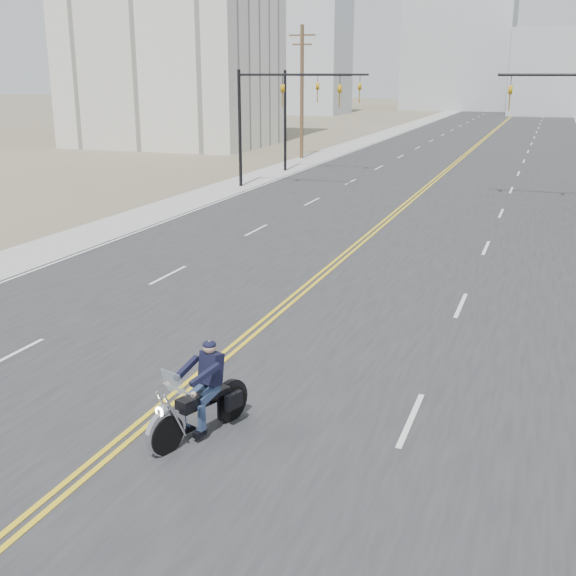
# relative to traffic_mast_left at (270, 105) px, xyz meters

# --- Properties ---
(ground_plane) EXTENTS (400.00, 400.00, 0.00)m
(ground_plane) POSITION_rel_traffic_mast_left_xyz_m (8.98, -32.00, -4.94)
(ground_plane) COLOR #776D56
(ground_plane) RESTS_ON ground
(road) EXTENTS (20.00, 200.00, 0.01)m
(road) POSITION_rel_traffic_mast_left_xyz_m (8.98, 38.00, -4.93)
(road) COLOR #303033
(road) RESTS_ON ground
(sidewalk_left) EXTENTS (3.00, 200.00, 0.01)m
(sidewalk_left) POSITION_rel_traffic_mast_left_xyz_m (-2.52, 38.00, -4.93)
(sidewalk_left) COLOR #A5A5A0
(sidewalk_left) RESTS_ON ground
(traffic_mast_left) EXTENTS (7.10, 0.26, 7.00)m
(traffic_mast_left) POSITION_rel_traffic_mast_left_xyz_m (0.00, 0.00, 0.00)
(traffic_mast_left) COLOR black
(traffic_mast_left) RESTS_ON ground
(traffic_mast_far) EXTENTS (6.10, 0.26, 7.00)m
(traffic_mast_far) POSITION_rel_traffic_mast_left_xyz_m (-0.33, 8.00, -0.06)
(traffic_mast_far) COLOR black
(traffic_mast_far) RESTS_ON ground
(utility_pole_left) EXTENTS (2.20, 0.30, 10.50)m
(utility_pole_left) POSITION_rel_traffic_mast_left_xyz_m (-3.52, 16.00, 0.54)
(utility_pole_left) COLOR brown
(utility_pole_left) RESTS_ON ground
(haze_bldg_a) EXTENTS (14.00, 12.00, 22.00)m
(haze_bldg_a) POSITION_rel_traffic_mast_left_xyz_m (-26.02, 83.00, 6.06)
(haze_bldg_a) COLOR #B7BCC6
(haze_bldg_a) RESTS_ON ground
(haze_bldg_b) EXTENTS (18.00, 14.00, 14.00)m
(haze_bldg_b) POSITION_rel_traffic_mast_left_xyz_m (16.98, 93.00, 2.06)
(haze_bldg_b) COLOR #ADB2B7
(haze_bldg_b) RESTS_ON ground
(haze_bldg_d) EXTENTS (20.00, 15.00, 26.00)m
(haze_bldg_d) POSITION_rel_traffic_mast_left_xyz_m (-3.02, 108.00, 8.06)
(haze_bldg_d) COLOR #ADB2B7
(haze_bldg_d) RESTS_ON ground
(haze_bldg_f) EXTENTS (12.00, 12.00, 16.00)m
(haze_bldg_f) POSITION_rel_traffic_mast_left_xyz_m (-41.02, 98.00, 3.06)
(haze_bldg_f) COLOR #ADB2B7
(haze_bldg_f) RESTS_ON ground
(motorcyclist) EXTENTS (1.77, 2.61, 1.88)m
(motorcyclist) POSITION_rel_traffic_mast_left_xyz_m (10.26, -30.04, -4.00)
(motorcyclist) COLOR black
(motorcyclist) RESTS_ON ground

